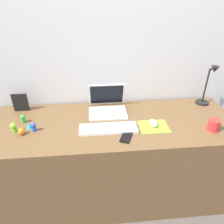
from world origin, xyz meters
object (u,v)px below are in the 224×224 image
Objects in this scene: coffee_mug at (214,125)px; toy_figurine_blue at (34,127)px; keyboard at (108,129)px; picture_frame at (20,102)px; toy_figurine_lime at (14,127)px; desk_lamp at (208,87)px; toy_figurine_cyan at (29,125)px; toy_figurine_green at (23,118)px; mouse at (153,123)px; toy_figurine_orange at (21,131)px; cell_phone at (126,137)px; laptop at (107,105)px.

coffee_mug reaches higher than toy_figurine_blue.
picture_frame is (-0.69, 0.34, 0.06)m from keyboard.
toy_figurine_blue is at bearing -2.75° from toy_figurine_lime.
picture_frame reaches higher than coffee_mug.
picture_frame is (-1.54, 0.04, -0.10)m from desk_lamp.
toy_figurine_cyan is at bearing 136.08° from toy_figurine_blue.
keyboard is at bearing -3.75° from toy_figurine_lime.
toy_figurine_lime is at bearing -106.29° from toy_figurine_green.
coffee_mug is 1.38m from toy_figurine_green.
mouse is 2.12× the size of toy_figurine_cyan.
mouse is 1.18× the size of coffee_mug.
toy_figurine_green is 0.16m from toy_figurine_orange.
mouse is 0.25m from cell_phone.
mouse is 1.07m from picture_frame.
toy_figurine_cyan is at bearing -170.95° from desk_lamp.
toy_figurine_cyan is (-0.58, -0.20, -0.03)m from laptop.
laptop reaches higher than toy_figurine_blue.
mouse is at bearing -7.91° from toy_figurine_green.
keyboard is at bearing -26.53° from picture_frame.
toy_figurine_cyan is 0.08m from toy_figurine_orange.
laptop is 0.85m from desk_lamp.
coffee_mug is 1.40m from toy_figurine_lime.
keyboard is 0.52m from toy_figurine_blue.
cell_phone is at bearing -10.59° from toy_figurine_lime.
keyboard is 0.60m from toy_figurine_orange.
toy_figurine_green is at bearing 130.53° from toy_figurine_blue.
picture_frame is at bearing 173.09° from cell_phone.
picture_frame reaches higher than toy_figurine_orange.
toy_figurine_orange is (-1.33, 0.07, -0.02)m from coffee_mug.
toy_figurine_lime is at bearing 145.81° from toy_figurine_orange.
toy_figurine_green is (-1.36, 0.23, -0.01)m from coffee_mug.
coffee_mug is at bearing -107.21° from desk_lamp.
toy_figurine_blue is at bearing 175.15° from coffee_mug.
coffee_mug is (1.43, -0.41, -0.03)m from picture_frame.
laptop is at bearing 87.23° from keyboard.
toy_figurine_green is 0.93× the size of toy_figurine_lime.
keyboard is 0.92m from desk_lamp.
toy_figurine_lime is 0.14m from toy_figurine_blue.
desk_lamp is 1.49m from toy_figurine_green.
toy_figurine_green is (-1.48, -0.14, -0.14)m from desk_lamp.
toy_figurine_orange reaches higher than cell_phone.
toy_figurine_green reaches higher than mouse.
mouse is 1.90× the size of toy_figurine_orange.
mouse is 0.90m from toy_figurine_cyan.
toy_figurine_green is at bearing 172.09° from mouse.
mouse is (0.32, -0.26, -0.03)m from laptop.
toy_figurine_lime reaches higher than toy_figurine_blue.
toy_figurine_green reaches higher than keyboard.
cell_phone is at bearing -19.34° from toy_figurine_green.
desk_lamp reaches higher than cell_phone.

